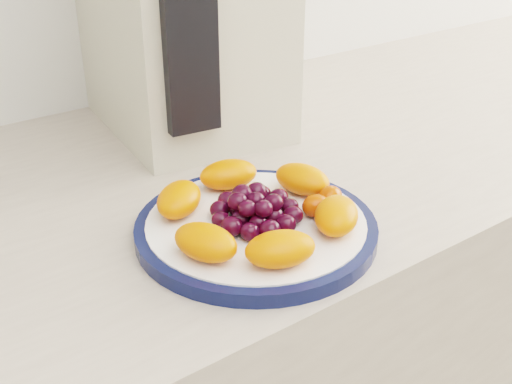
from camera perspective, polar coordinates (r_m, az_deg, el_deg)
plate_rim at (r=0.66m, az=0.00°, el=-3.25°), size 0.25×0.25×0.01m
plate_face at (r=0.66m, az=0.00°, el=-3.18°), size 0.23×0.23×0.02m
appliance_panel at (r=0.75m, az=-6.03°, el=15.43°), size 0.07×0.03×0.28m
fruit_plate at (r=0.65m, az=0.36°, el=-1.40°), size 0.22×0.22×0.03m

